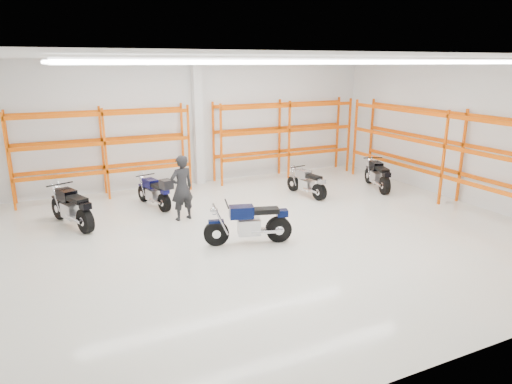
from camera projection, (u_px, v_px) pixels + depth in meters
name	position (u px, v px, depth m)	size (l,w,h in m)	color
ground	(270.00, 233.00, 12.16)	(14.00, 14.00, 0.00)	silver
room_shell	(270.00, 109.00, 11.28)	(14.02, 12.02, 4.51)	silver
motorcycle_main	(252.00, 224.00, 11.35)	(2.18, 0.94, 1.09)	black
motorcycle_back_a	(72.00, 209.00, 12.50)	(1.06, 2.18, 1.12)	black
motorcycle_back_b	(156.00, 192.00, 14.15)	(0.86, 1.99, 1.04)	black
motorcycle_back_c	(308.00, 183.00, 15.42)	(0.64, 1.91, 0.94)	black
motorcycle_back_d	(378.00, 176.00, 16.23)	(0.95, 2.07, 1.05)	black
standing_man	(182.00, 188.00, 12.97)	(0.69, 0.45, 1.89)	black
structural_column	(198.00, 123.00, 16.61)	(0.32, 0.32, 4.50)	white
pallet_racking_back_left	(103.00, 144.00, 15.05)	(5.67, 0.87, 3.00)	#D93F00
pallet_racking_back_right	(284.00, 131.00, 17.83)	(5.67, 0.87, 3.00)	#D93F00
pallet_racking_side	(454.00, 147.00, 14.32)	(0.87, 9.07, 3.00)	#D93F00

